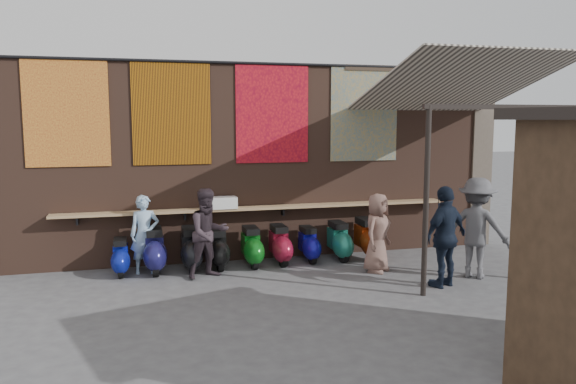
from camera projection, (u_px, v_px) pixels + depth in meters
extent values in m
plane|color=#474749|center=(291.00, 295.00, 9.26)|extent=(70.00, 70.00, 0.00)
cube|color=brown|center=(256.00, 162.00, 11.59)|extent=(10.00, 0.40, 4.00)
cube|color=#4C4238|center=(477.00, 158.00, 12.94)|extent=(0.50, 0.50, 4.00)
cube|color=#9E7A51|center=(260.00, 208.00, 11.35)|extent=(8.00, 0.32, 0.05)
cube|color=white|center=(221.00, 203.00, 11.10)|extent=(0.61, 0.30, 0.23)
cube|color=maroon|center=(67.00, 113.00, 10.32)|extent=(1.50, 0.02, 2.00)
cube|color=#C56B0B|center=(172.00, 113.00, 10.81)|extent=(1.50, 0.02, 2.00)
cube|color=red|center=(272.00, 113.00, 11.33)|extent=(1.50, 0.02, 2.00)
cube|color=#265D8B|center=(364.00, 114.00, 11.85)|extent=(1.50, 0.02, 2.00)
cylinder|color=black|center=(258.00, 63.00, 11.12)|extent=(9.50, 0.06, 0.06)
imported|color=#91B3D3|center=(145.00, 234.00, 10.49)|extent=(0.56, 0.38, 1.48)
imported|color=#32272E|center=(209.00, 233.00, 10.20)|extent=(0.97, 0.87, 1.64)
imported|color=black|center=(445.00, 237.00, 9.63)|extent=(1.11, 0.79, 1.75)
imported|color=#515155|center=(476.00, 228.00, 10.19)|extent=(1.34, 1.30, 1.84)
imported|color=#7A584D|center=(377.00, 233.00, 10.59)|extent=(0.86, 0.84, 1.50)
cube|color=#473321|center=(574.00, 272.00, 6.75)|extent=(2.13, 0.76, 0.06)
cube|color=beige|center=(457.00, 83.00, 10.58)|extent=(3.20, 3.28, 0.97)
cube|color=#33261C|center=(417.00, 69.00, 12.05)|extent=(3.30, 0.08, 0.12)
cube|color=black|center=(506.00, 107.00, 9.20)|extent=(3.00, 0.08, 0.08)
cylinder|color=black|center=(426.00, 202.00, 9.04)|extent=(0.09, 0.09, 3.10)
cylinder|color=black|center=(571.00, 196.00, 9.76)|extent=(0.09, 0.09, 3.10)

